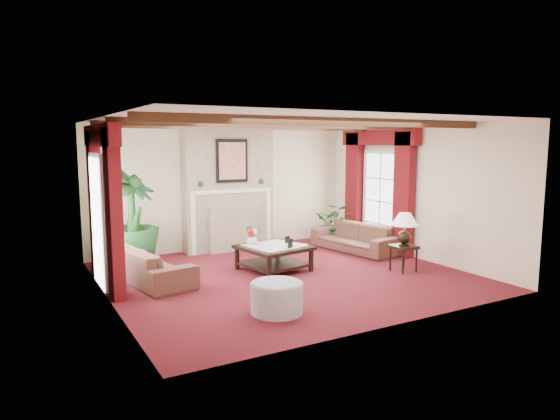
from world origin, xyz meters
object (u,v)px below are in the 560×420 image
sofa_right (355,233)px  side_table (403,258)px  ottoman (277,298)px  sofa_left (150,259)px  potted_palm (132,240)px  coffee_table (274,258)px

sofa_right → side_table: 1.84m
sofa_right → ottoman: (-3.38, -2.64, -0.18)m
sofa_left → side_table: bearing=-120.5°
potted_palm → coffee_table: (2.22, -1.52, -0.29)m
potted_palm → side_table: bearing=-32.9°
ottoman → potted_palm: bearing=107.8°
potted_palm → coffee_table: size_ratio=1.83×
sofa_left → side_table: 4.51m
coffee_table → side_table: side_table is taller
sofa_right → potted_palm: size_ratio=1.01×
potted_palm → coffee_table: bearing=-34.4°
potted_palm → ottoman: potted_palm is taller
coffee_table → side_table: (2.03, -1.23, 0.01)m
sofa_left → coffee_table: 2.22m
potted_palm → ottoman: (1.15, -3.58, -0.30)m
sofa_right → sofa_left: bearing=-96.2°
sofa_left → sofa_right: sofa_left is taller
sofa_right → ottoman: sofa_right is taller
coffee_table → side_table: size_ratio=2.31×
ottoman → sofa_left: bearing=114.7°
sofa_left → potted_palm: size_ratio=1.02×
sofa_left → sofa_right: 4.51m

